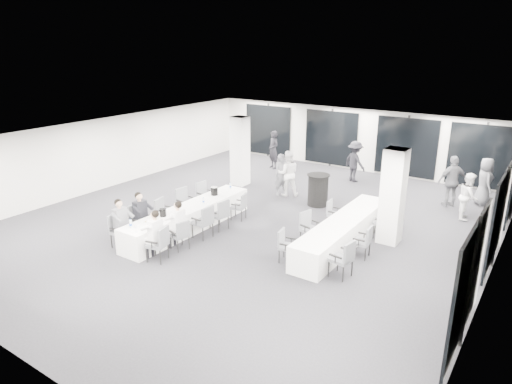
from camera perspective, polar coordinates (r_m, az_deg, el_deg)
room at (r=14.94m, az=4.72°, el=1.79°), size 14.04×16.04×2.84m
column_left at (r=18.57m, az=-2.02°, el=5.14°), size 0.60×0.60×2.80m
column_right at (r=13.60m, az=16.71°, el=-0.54°), size 0.60×0.60×2.80m
banquet_table_main at (r=14.40m, az=-8.36°, el=-3.25°), size 0.90×5.00×0.75m
banquet_table_side at (r=13.49m, az=10.85°, el=-4.89°), size 0.90×5.00×0.75m
cocktail_table at (r=16.44m, az=7.75°, el=0.27°), size 0.82×0.82×1.14m
chair_main_left_near at (r=13.62m, az=-16.83°, el=-4.35°), size 0.58×0.61×0.97m
chair_main_left_second at (r=14.06m, az=-14.47°, el=-3.29°), size 0.54×0.60×1.02m
chair_main_left_mid at (r=14.70m, az=-11.53°, el=-2.33°), size 0.55×0.58×0.93m
chair_main_left_fourth at (r=15.36m, az=-8.92°, el=-1.11°), size 0.56×0.61×1.00m
chair_main_left_far at (r=16.06m, az=-6.51°, el=-0.23°), size 0.54×0.59×0.96m
chair_main_right_near at (r=12.43m, az=-11.95°, el=-6.10°), size 0.60×0.62×0.98m
chair_main_right_second at (r=12.99m, az=-9.36°, el=-5.12°), size 0.54×0.56×0.88m
chair_main_right_mid at (r=13.63m, az=-6.46°, el=-3.50°), size 0.54×0.60×1.01m
chair_main_right_fourth at (r=14.20m, az=-4.44°, el=-2.64°), size 0.56×0.60×0.97m
chair_main_right_far at (r=15.01m, az=-1.96°, el=-1.62°), size 0.54×0.56×0.88m
chair_side_left_near at (r=12.22m, az=3.72°, el=-6.45°), size 0.52×0.55×0.88m
chair_side_left_mid at (r=13.26m, az=6.60°, el=-4.24°), size 0.59×0.62×0.97m
chair_side_left_far at (r=14.65m, az=9.59°, el=-2.45°), size 0.47×0.51×0.86m
chair_side_right_near at (r=11.54m, az=10.96°, el=-7.97°), size 0.57×0.61×0.99m
chair_side_right_mid at (r=12.71m, az=13.37°, el=-5.84°), size 0.49×0.54×0.91m
chair_side_right_far at (r=14.14m, az=15.83°, el=-3.38°), size 0.58×0.61×0.97m
seated_guest_a at (r=13.41m, az=-16.42°, el=-3.45°), size 0.50×0.38×1.44m
seated_guest_b at (r=13.85m, az=-14.08°, el=-2.55°), size 0.50×0.38×1.44m
seated_guest_c at (r=12.43m, az=-12.63°, el=-4.87°), size 0.50×0.38×1.44m
seated_guest_d at (r=12.98m, az=-9.88°, el=-3.67°), size 0.50×0.38×1.44m
standing_guest_a at (r=17.31m, az=3.27°, el=2.49°), size 0.83×0.86×1.83m
standing_guest_b at (r=17.28m, az=4.00°, el=2.72°), size 1.12×1.03×1.99m
standing_guest_c at (r=19.51m, az=12.28°, el=4.07°), size 1.41×1.13×1.94m
standing_guest_d at (r=17.51m, az=23.38°, el=1.62°), size 1.37×1.34×2.09m
standing_guest_e at (r=18.18m, az=26.72°, el=1.51°), size 0.96×1.10×1.95m
standing_guest_g at (r=21.12m, az=2.19°, el=5.60°), size 0.91×0.85×1.99m
standing_guest_h at (r=16.50m, az=25.07°, el=-0.14°), size 0.66×0.93×1.77m
ice_bucket_near at (r=13.59m, az=-11.56°, el=-2.54°), size 0.20×0.20×0.22m
ice_bucket_far at (r=15.23m, az=-5.23°, el=0.12°), size 0.24×0.24×0.27m
water_bottle_a at (r=12.97m, az=-15.41°, el=-3.86°), size 0.07×0.07×0.23m
water_bottle_b at (r=14.44m, az=-6.59°, el=-1.10°), size 0.06×0.06×0.20m
water_bottle_c at (r=15.84m, az=-3.21°, el=0.76°), size 0.06×0.06×0.20m
plate_a at (r=13.30m, az=-13.49°, el=-3.62°), size 0.19×0.19×0.03m
plate_b at (r=12.88m, az=-13.61°, el=-4.37°), size 0.19×0.19×0.03m
plate_c at (r=13.92m, az=-9.65°, el=-2.37°), size 0.22×0.22×0.03m
wine_glass at (r=12.63m, az=-14.81°, el=-4.25°), size 0.08×0.08×0.20m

